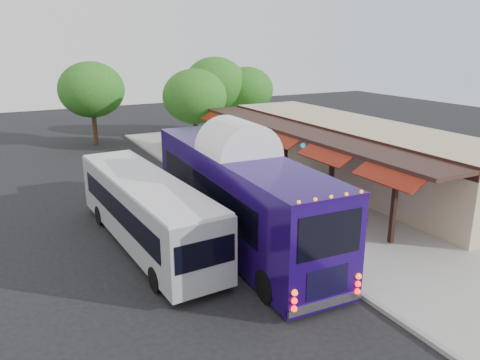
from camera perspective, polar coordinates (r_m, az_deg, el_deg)
ground at (r=21.17m, az=2.70°, el=-6.12°), size 90.00×90.00×0.00m
sidewalk at (r=26.86m, az=7.61°, el=-1.07°), size 10.00×40.00×0.15m
curb at (r=24.46m, az=-1.93°, el=-2.72°), size 0.20×40.00×0.16m
station_shelter at (r=28.43m, az=13.35°, el=3.32°), size 8.15×20.00×3.60m
coach_bus at (r=19.37m, az=-0.25°, el=-1.32°), size 3.26×12.97×4.12m
city_bus at (r=19.50m, az=-11.44°, el=-3.44°), size 2.97×10.88×2.89m
ped_a at (r=20.67m, az=14.11°, el=-4.04°), size 0.79×0.70×1.82m
ped_b at (r=25.47m, az=4.89°, el=0.32°), size 1.05×0.94×1.80m
ped_c at (r=26.40m, az=3.81°, el=0.85°), size 1.06×0.57×1.72m
ped_d at (r=28.57m, az=-1.40°, el=2.34°), size 1.43×1.13×1.94m
sign_board at (r=22.95m, az=10.41°, el=-2.34°), size 0.22×0.43×0.99m
tree_left at (r=35.87m, az=-5.54°, el=10.09°), size 4.84×4.84×6.20m
tree_mid at (r=41.39m, az=-3.06°, el=11.63°), size 5.36×5.36×6.86m
tree_right at (r=42.17m, az=0.84°, el=10.95°), size 4.68×4.68×5.99m
tree_far at (r=39.61m, az=-17.66°, el=10.44°), size 5.18×5.18×6.64m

